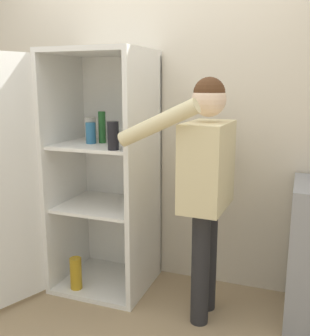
% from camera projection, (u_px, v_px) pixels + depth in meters
% --- Properties ---
extents(ground_plane, '(12.00, 12.00, 0.00)m').
position_uv_depth(ground_plane, '(104.00, 336.00, 2.46)').
color(ground_plane, tan).
extents(wall_back, '(7.00, 0.06, 2.55)m').
position_uv_depth(wall_back, '(158.00, 119.00, 3.08)').
color(wall_back, beige).
rests_on(wall_back, ground_plane).
extents(refrigerator, '(1.00, 1.27, 1.78)m').
position_uv_depth(refrigerator, '(83.00, 175.00, 2.89)').
color(refrigerator, white).
rests_on(refrigerator, ground_plane).
extents(person, '(0.63, 0.61, 1.59)m').
position_uv_depth(person, '(206.00, 173.00, 2.49)').
color(person, '#262628').
rests_on(person, ground_plane).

